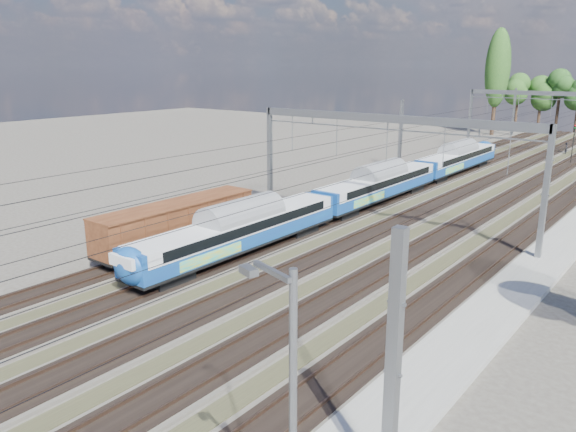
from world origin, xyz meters
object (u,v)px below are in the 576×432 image
Objects in this scene: emu_train at (378,181)px; freight_boxcar at (178,222)px; worker at (566,148)px; signal_near at (574,139)px.

emu_train is 20.53m from freight_boxcar.
emu_train reaches higher than worker.
emu_train is 44.53m from worker.
signal_near is (2.48, -8.67, 2.43)m from worker.
freight_boxcar is at bearing -112.46° from signal_near.
freight_boxcar is 65.00m from worker.
freight_boxcar is at bearing 168.74° from worker.
freight_boxcar is 7.59× the size of worker.
signal_near is (13.48, 55.38, 1.26)m from freight_boxcar.
emu_train reaches higher than freight_boxcar.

